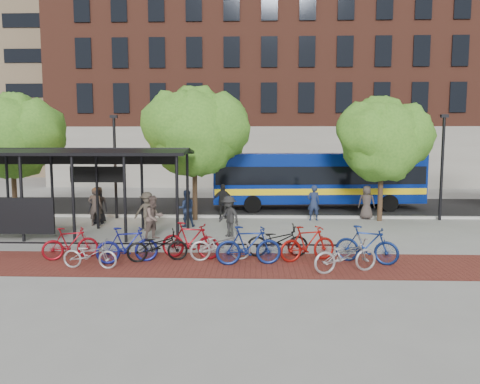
{
  "coord_description": "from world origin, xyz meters",
  "views": [
    {
      "loc": [
        -0.0,
        -19.34,
        3.9
      ],
      "look_at": [
        -0.72,
        1.35,
        1.6
      ],
      "focal_mm": 35.0,
      "sensor_mm": 36.0,
      "label": 1
    }
  ],
  "objects_px": {
    "pedestrian_4": "(223,201)",
    "tree_b": "(196,129)",
    "bike_1": "(70,243)",
    "pedestrian_0": "(98,205)",
    "lamp_post_left": "(115,164)",
    "pedestrian_6": "(367,202)",
    "bike_4": "(157,246)",
    "bike_9": "(308,243)",
    "pedestrian_9": "(229,216)",
    "bike_5": "(191,240)",
    "pedestrian_3": "(147,211)",
    "pedestrian_7": "(314,203)",
    "bus": "(317,177)",
    "pedestrian_1": "(95,207)",
    "bike_3": "(127,245)",
    "pedestrian_2": "(186,208)",
    "bike_7": "(249,245)",
    "bike_6": "(220,245)",
    "pedestrian_8": "(154,218)",
    "bus_shelter": "(58,162)",
    "bike_11": "(367,245)",
    "bike_10": "(345,255)",
    "tree_c": "(384,137)",
    "tree_a": "(14,133)",
    "bike_8": "(277,241)",
    "lamp_post_right": "(442,164)",
    "bike_2": "(90,254)"
  },
  "relations": [
    {
      "from": "bike_3",
      "to": "pedestrian_0",
      "type": "distance_m",
      "value": 7.73
    },
    {
      "from": "pedestrian_1",
      "to": "pedestrian_3",
      "type": "relative_size",
      "value": 1.04
    },
    {
      "from": "bike_5",
      "to": "pedestrian_3",
      "type": "height_order",
      "value": "pedestrian_3"
    },
    {
      "from": "pedestrian_4",
      "to": "tree_a",
      "type": "bearing_deg",
      "value": 176.26
    },
    {
      "from": "pedestrian_0",
      "to": "pedestrian_3",
      "type": "bearing_deg",
      "value": -37.54
    },
    {
      "from": "pedestrian_9",
      "to": "bike_11",
      "type": "bearing_deg",
      "value": 2.36
    },
    {
      "from": "pedestrian_1",
      "to": "pedestrian_4",
      "type": "xyz_separation_m",
      "value": [
        5.68,
        2.23,
        -0.01
      ]
    },
    {
      "from": "lamp_post_right",
      "to": "bike_6",
      "type": "distance_m",
      "value": 13.17
    },
    {
      "from": "bike_1",
      "to": "pedestrian_0",
      "type": "bearing_deg",
      "value": -12.96
    },
    {
      "from": "pedestrian_7",
      "to": "bus",
      "type": "bearing_deg",
      "value": -105.57
    },
    {
      "from": "bike_11",
      "to": "bike_10",
      "type": "bearing_deg",
      "value": 164.29
    },
    {
      "from": "lamp_post_right",
      "to": "bike_8",
      "type": "height_order",
      "value": "lamp_post_right"
    },
    {
      "from": "bus_shelter",
      "to": "bike_1",
      "type": "distance_m",
      "value": 5.13
    },
    {
      "from": "bike_7",
      "to": "pedestrian_7",
      "type": "relative_size",
      "value": 1.19
    },
    {
      "from": "tree_c",
      "to": "pedestrian_1",
      "type": "height_order",
      "value": "tree_c"
    },
    {
      "from": "pedestrian_9",
      "to": "bike_5",
      "type": "bearing_deg",
      "value": -63.16
    },
    {
      "from": "pedestrian_9",
      "to": "tree_c",
      "type": "bearing_deg",
      "value": 72.69
    },
    {
      "from": "bike_5",
      "to": "pedestrian_9",
      "type": "bearing_deg",
      "value": -5.12
    },
    {
      "from": "pedestrian_4",
      "to": "bike_5",
      "type": "bearing_deg",
      "value": -99.68
    },
    {
      "from": "bus_shelter",
      "to": "bike_10",
      "type": "height_order",
      "value": "bus_shelter"
    },
    {
      "from": "bus",
      "to": "pedestrian_2",
      "type": "relative_size",
      "value": 7.14
    },
    {
      "from": "bike_7",
      "to": "pedestrian_9",
      "type": "relative_size",
      "value": 1.24
    },
    {
      "from": "tree_b",
      "to": "bike_10",
      "type": "height_order",
      "value": "tree_b"
    },
    {
      "from": "tree_c",
      "to": "lamp_post_left",
      "type": "bearing_deg",
      "value": 178.9
    },
    {
      "from": "pedestrian_6",
      "to": "pedestrian_8",
      "type": "bearing_deg",
      "value": 43.53
    },
    {
      "from": "bike_5",
      "to": "bike_8",
      "type": "bearing_deg",
      "value": -71.29
    },
    {
      "from": "bike_4",
      "to": "bike_9",
      "type": "xyz_separation_m",
      "value": [
        4.85,
        0.19,
        0.07
      ]
    },
    {
      "from": "lamp_post_left",
      "to": "pedestrian_6",
      "type": "height_order",
      "value": "lamp_post_left"
    },
    {
      "from": "bus_shelter",
      "to": "tree_b",
      "type": "relative_size",
      "value": 1.64
    },
    {
      "from": "bike_2",
      "to": "pedestrian_6",
      "type": "height_order",
      "value": "pedestrian_6"
    },
    {
      "from": "bike_3",
      "to": "tree_c",
      "type": "bearing_deg",
      "value": -69.53
    },
    {
      "from": "bike_8",
      "to": "bike_10",
      "type": "xyz_separation_m",
      "value": [
        1.92,
        -1.86,
        -0.01
      ]
    },
    {
      "from": "tree_a",
      "to": "lamp_post_left",
      "type": "bearing_deg",
      "value": 2.92
    },
    {
      "from": "bike_1",
      "to": "bike_6",
      "type": "bearing_deg",
      "value": -114.02
    },
    {
      "from": "bike_1",
      "to": "bike_9",
      "type": "bearing_deg",
      "value": -113.89
    },
    {
      "from": "bus_shelter",
      "to": "bike_9",
      "type": "bearing_deg",
      "value": -22.13
    },
    {
      "from": "tree_c",
      "to": "pedestrian_8",
      "type": "relative_size",
      "value": 3.41
    },
    {
      "from": "bike_6",
      "to": "pedestrian_0",
      "type": "xyz_separation_m",
      "value": [
        -6.24,
        6.56,
        0.35
      ]
    },
    {
      "from": "bike_8",
      "to": "pedestrian_7",
      "type": "relative_size",
      "value": 1.19
    },
    {
      "from": "bus",
      "to": "bike_9",
      "type": "xyz_separation_m",
      "value": [
        -1.77,
        -11.64,
        -1.23
      ]
    },
    {
      "from": "bike_6",
      "to": "bike_10",
      "type": "bearing_deg",
      "value": -118.17
    },
    {
      "from": "bike_3",
      "to": "pedestrian_2",
      "type": "height_order",
      "value": "pedestrian_2"
    },
    {
      "from": "pedestrian_0",
      "to": "pedestrian_3",
      "type": "xyz_separation_m",
      "value": [
        2.69,
        -1.61,
        -0.03
      ]
    },
    {
      "from": "bus",
      "to": "pedestrian_8",
      "type": "xyz_separation_m",
      "value": [
        -7.46,
        -8.48,
        -0.95
      ]
    },
    {
      "from": "bus_shelter",
      "to": "tree_a",
      "type": "height_order",
      "value": "tree_a"
    },
    {
      "from": "pedestrian_4",
      "to": "pedestrian_8",
      "type": "bearing_deg",
      "value": -120.83
    },
    {
      "from": "bike_10",
      "to": "bike_9",
      "type": "bearing_deg",
      "value": 19.57
    },
    {
      "from": "pedestrian_4",
      "to": "pedestrian_8",
      "type": "height_order",
      "value": "pedestrian_8"
    },
    {
      "from": "pedestrian_1",
      "to": "pedestrian_3",
      "type": "height_order",
      "value": "pedestrian_1"
    },
    {
      "from": "pedestrian_4",
      "to": "tree_b",
      "type": "bearing_deg",
      "value": -166.05
    }
  ]
}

